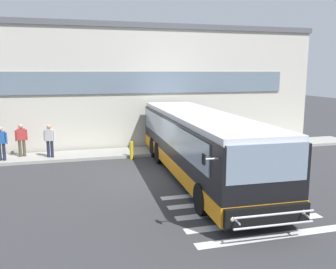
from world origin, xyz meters
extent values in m
cube|color=#353538|center=(0.00, 0.00, -0.01)|extent=(80.00, 90.00, 0.02)
cube|color=silver|center=(2.00, -6.00, 0.00)|extent=(4.40, 0.36, 0.01)
cube|color=silver|center=(2.00, -5.10, 0.00)|extent=(4.40, 0.36, 0.01)
cube|color=silver|center=(2.00, -4.20, 0.00)|extent=(4.40, 0.36, 0.01)
cube|color=silver|center=(2.00, -3.30, 0.00)|extent=(4.40, 0.36, 0.01)
cube|color=silver|center=(2.00, -2.40, 0.00)|extent=(4.40, 0.36, 0.01)
cube|color=beige|center=(0.00, 12.00, 3.39)|extent=(23.12, 12.00, 6.78)
cube|color=#56565B|center=(0.00, 12.00, 6.93)|extent=(23.32, 12.20, 0.30)
cube|color=slate|center=(1.00, 5.96, 3.80)|extent=(17.12, 0.10, 1.20)
cube|color=#9E9B93|center=(0.00, 4.80, 0.07)|extent=(27.12, 2.00, 0.15)
cube|color=black|center=(2.01, -0.15, 1.42)|extent=(2.93, 11.60, 2.15)
cube|color=orange|center=(2.01, -0.15, 0.62)|extent=(2.97, 11.65, 0.55)
cube|color=silver|center=(2.01, -0.15, 2.60)|extent=(2.82, 11.40, 0.20)
cube|color=gray|center=(1.82, -5.86, 2.02)|extent=(2.35, 0.20, 1.05)
cube|color=gray|center=(3.31, 0.11, 1.92)|extent=(0.38, 10.32, 0.95)
cube|color=gray|center=(0.72, 0.19, 1.92)|extent=(0.38, 10.32, 0.95)
cube|color=black|center=(1.82, -5.86, 2.38)|extent=(2.15, 0.17, 0.28)
cube|color=black|center=(1.81, -5.99, 0.63)|extent=(2.46, 0.28, 0.52)
sphere|color=beige|center=(2.84, -6.06, 0.65)|extent=(0.18, 0.18, 0.18)
sphere|color=beige|center=(0.79, -6.00, 0.65)|extent=(0.18, 0.18, 0.18)
cylinder|color=#B7B7BF|center=(0.33, -5.61, 2.17)|extent=(0.40, 0.06, 0.05)
cube|color=black|center=(0.13, -5.60, 2.17)|extent=(0.05, 0.20, 0.28)
cylinder|color=black|center=(3.05, -4.15, 0.50)|extent=(0.33, 1.01, 1.00)
cylinder|color=black|center=(0.70, -4.07, 0.50)|extent=(0.33, 1.01, 1.00)
cylinder|color=black|center=(3.26, 2.37, 0.50)|extent=(0.33, 1.01, 1.00)
cylinder|color=black|center=(0.92, 2.45, 0.50)|extent=(0.33, 1.01, 1.00)
cylinder|color=black|center=(3.31, 3.67, 0.50)|extent=(0.33, 1.01, 1.00)
cylinder|color=black|center=(0.96, 3.75, 0.50)|extent=(0.33, 1.01, 1.00)
cylinder|color=#B7B7BF|center=(1.80, -6.36, 0.50)|extent=(2.25, 0.13, 0.06)
cylinder|color=#B7B7BF|center=(1.80, -6.36, 0.80)|extent=(2.25, 0.13, 0.06)
cylinder|color=#B7B7BF|center=(2.78, -6.19, 0.65)|extent=(0.07, 0.50, 0.05)
cylinder|color=#B7B7BF|center=(0.83, -6.13, 0.65)|extent=(0.07, 0.50, 0.05)
cylinder|color=#1E2338|center=(-6.35, 4.33, 0.57)|extent=(0.15, 0.15, 0.85)
cylinder|color=#1E2338|center=(-6.55, 4.35, 0.57)|extent=(0.15, 0.15, 0.85)
cube|color=#2659A5|center=(-6.45, 4.34, 1.29)|extent=(0.40, 0.25, 0.58)
sphere|color=tan|center=(-6.45, 4.34, 1.71)|extent=(0.23, 0.23, 0.23)
cylinder|color=#2659A5|center=(-6.20, 4.32, 1.24)|extent=(0.09, 0.09, 0.55)
cube|color=maroon|center=(-6.43, 4.51, 1.27)|extent=(0.31, 0.21, 0.44)
cylinder|color=#4C4233|center=(-5.51, 5.00, 0.57)|extent=(0.15, 0.15, 0.85)
cylinder|color=#4C4233|center=(-5.71, 4.96, 0.57)|extent=(0.15, 0.15, 0.85)
cube|color=#B23333|center=(-5.61, 4.98, 1.29)|extent=(0.42, 0.30, 0.58)
sphere|color=tan|center=(-5.61, 4.98, 1.71)|extent=(0.23, 0.23, 0.23)
cylinder|color=#B23333|center=(-5.37, 5.03, 1.24)|extent=(0.09, 0.09, 0.55)
cylinder|color=#B23333|center=(-5.86, 4.93, 1.24)|extent=(0.09, 0.09, 0.55)
cylinder|color=#1E2338|center=(-4.14, 4.39, 0.57)|extent=(0.15, 0.15, 0.85)
cylinder|color=#1E2338|center=(-4.32, 4.46, 0.57)|extent=(0.15, 0.15, 0.85)
cube|color=silver|center=(-4.23, 4.43, 1.29)|extent=(0.44, 0.35, 0.58)
sphere|color=tan|center=(-4.23, 4.43, 1.71)|extent=(0.23, 0.23, 0.23)
cylinder|color=silver|center=(-4.00, 4.33, 1.24)|extent=(0.09, 0.09, 0.55)
cylinder|color=silver|center=(-4.46, 4.52, 1.24)|extent=(0.09, 0.09, 0.55)
cylinder|color=yellow|center=(-0.25, 3.60, 0.45)|extent=(0.18, 0.18, 0.90)
camera|label=1|loc=(-3.07, -13.92, 4.39)|focal=37.96mm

